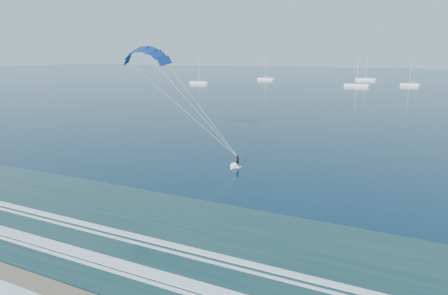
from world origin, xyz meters
TOP-DOWN VIEW (x-y plane):
  - kitesurfer_rig at (-7.47, 30.46)m, footprint 18.26×4.59m
  - sailboat_0 at (-79.63, 160.27)m, footprint 9.45×2.40m
  - sailboat_1 at (-60.62, 203.45)m, footprint 9.10×2.40m
  - sailboat_2 at (-8.99, 225.36)m, footprint 10.54×2.40m
  - sailboat_3 at (14.66, 190.93)m, footprint 7.72×2.40m
  - sailboat_7 at (-6.89, 176.79)m, footprint 10.42×2.40m

SIDE VIEW (x-z plane):
  - sailboat_3 at x=14.66m, z-range -4.75..6.10m
  - sailboat_7 at x=-6.89m, z-range -5.66..7.02m
  - sailboat_1 at x=-60.62m, z-range -5.53..6.91m
  - sailboat_0 at x=-79.63m, z-range -5.69..7.06m
  - sailboat_2 at x=-8.99m, z-range -6.28..7.67m
  - kitesurfer_rig at x=-7.47m, z-range 0.30..16.72m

